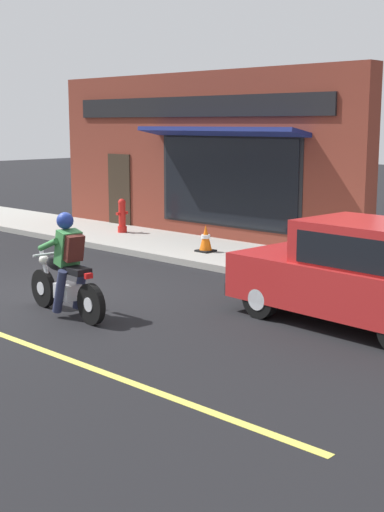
# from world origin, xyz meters

# --- Properties ---
(ground_plane) EXTENTS (80.00, 80.00, 0.00)m
(ground_plane) POSITION_xyz_m (0.00, 0.00, 0.00)
(ground_plane) COLOR black
(sidewalk_curb) EXTENTS (2.60, 22.00, 0.14)m
(sidewalk_curb) POSITION_xyz_m (4.84, 3.00, 0.07)
(sidewalk_curb) COLOR #9E9B93
(sidewalk_curb) RESTS_ON ground
(storefront_building) EXTENTS (1.25, 9.95, 4.20)m
(storefront_building) POSITION_xyz_m (6.36, 2.35, 2.11)
(storefront_building) COLOR maroon
(storefront_building) RESTS_ON ground
(motorcycle_with_rider) EXTENTS (0.60, 2.02, 1.62)m
(motorcycle_with_rider) POSITION_xyz_m (-0.52, -1.28, 0.68)
(motorcycle_with_rider) COLOR black
(motorcycle_with_rider) RESTS_ON ground
(car_hatchback) EXTENTS (1.85, 3.87, 1.57)m
(car_hatchback) POSITION_xyz_m (2.08, -4.86, 0.77)
(car_hatchback) COLOR black
(car_hatchback) RESTS_ON ground
(traffic_cone) EXTENTS (0.36, 0.36, 0.60)m
(traffic_cone) POSITION_xyz_m (4.52, 0.40, 0.43)
(traffic_cone) COLOR black
(traffic_cone) RESTS_ON sidewalk_curb
(fire_hydrant) EXTENTS (0.36, 0.24, 0.88)m
(fire_hydrant) POSITION_xyz_m (5.13, 3.90, 0.57)
(fire_hydrant) COLOR red
(fire_hydrant) RESTS_ON sidewalk_curb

